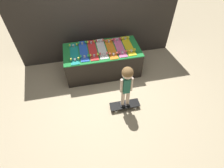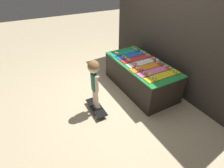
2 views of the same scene
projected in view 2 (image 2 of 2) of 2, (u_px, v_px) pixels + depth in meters
The scene contains 12 objects.
ground_plane at pixel (118, 94), 3.86m from camera, with size 16.00×16.00×0.00m, color beige.
back_wall at pixel (169, 30), 3.64m from camera, with size 3.91×0.10×2.51m.
display_rack at pixel (140, 76), 3.91m from camera, with size 1.74×0.86×0.64m.
skateboard_teal_on_rack at pixel (125, 52), 4.16m from camera, with size 0.18×0.78×0.09m.
skateboard_blue_on_rack at pixel (132, 55), 4.04m from camera, with size 0.18×0.78×0.09m.
skateboard_red_on_rack at pixel (137, 58), 3.88m from camera, with size 0.18×0.78×0.09m.
skateboard_white_on_rack at pixel (143, 62), 3.74m from camera, with size 0.18×0.78×0.09m.
skateboard_orange_on_rack at pixel (147, 66), 3.57m from camera, with size 0.18×0.78×0.09m.
skateboard_pink_on_rack at pixel (155, 71), 3.42m from camera, with size 0.18×0.78×0.09m.
skateboard_yellow_on_rack at pixel (163, 75), 3.28m from camera, with size 0.18×0.78×0.09m.
skateboard_on_floor at pixel (96, 108), 3.39m from camera, with size 0.61×0.21×0.09m.
child at pixel (94, 76), 2.99m from camera, with size 0.24×0.20×0.99m.
Camera 2 is at (2.63, -1.59, 2.35)m, focal length 28.00 mm.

